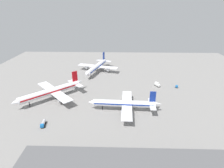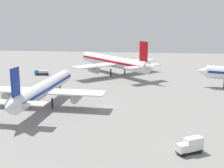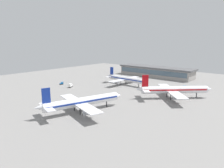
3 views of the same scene
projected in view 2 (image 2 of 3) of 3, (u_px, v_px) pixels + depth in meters
The scene contains 5 objects.
ground at pixel (108, 107), 95.63m from camera, with size 288.00×288.00×0.00m, color gray.
airplane_at_gate at pixel (44, 89), 96.03m from camera, with size 48.76×39.10×14.84m.
airplane_taxiing at pixel (114, 62), 146.17m from camera, with size 44.48×43.20×16.99m.
catering_truck at pixel (191, 145), 63.05m from camera, with size 4.50×5.78×3.30m.
fuel_truck at pixel (42, 72), 145.82m from camera, with size 2.70×6.46×2.50m.
Camera 2 is at (91.02, 12.42, 27.50)m, focal length 49.89 mm.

